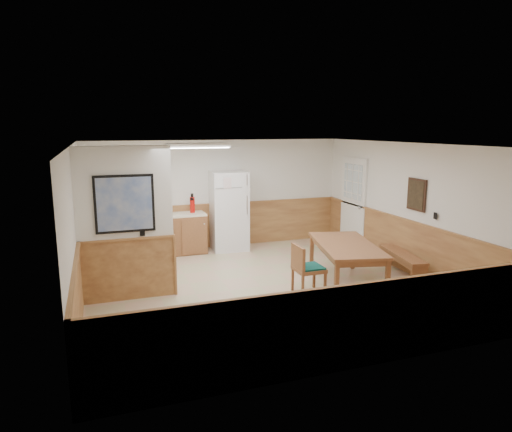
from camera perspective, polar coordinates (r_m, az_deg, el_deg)
name	(u,v)px	position (r m, az deg, el deg)	size (l,w,h in m)	color
ground	(261,287)	(8.20, 0.65, -8.81)	(6.00, 6.00, 0.00)	#C3B68C
ceiling	(261,144)	(7.71, 0.69, 8.93)	(6.00, 6.00, 0.02)	white
back_wall	(218,194)	(10.69, -4.82, 2.75)	(6.00, 0.02, 2.50)	white
right_wall	(407,208)	(9.30, 18.32, 0.99)	(0.02, 6.00, 2.50)	white
left_wall	(75,230)	(7.42, -21.70, -1.68)	(0.02, 6.00, 2.50)	white
wainscot_back	(218,226)	(10.80, -4.73, -1.20)	(6.00, 0.04, 1.00)	tan
wainscot_right	(403,245)	(9.44, 17.95, -3.50)	(0.04, 6.00, 1.00)	tan
wainscot_left	(80,278)	(7.61, -21.14, -7.19)	(0.04, 6.00, 1.00)	tan
partition_wall	(126,226)	(7.61, -16.00, -1.15)	(1.50, 0.20, 2.50)	white
kitchen_counter	(169,234)	(10.30, -10.83, -2.20)	(2.20, 0.61, 1.00)	brown
exterior_door	(353,203)	(10.86, 12.04, 1.62)	(0.07, 1.02, 2.15)	white
kitchen_window	(124,185)	(10.31, -16.20, 3.73)	(0.80, 0.04, 1.00)	white
wall_painting	(416,195)	(9.00, 19.42, 2.54)	(0.04, 0.50, 0.60)	#341F14
fluorescent_fixture	(198,145)	(8.75, -7.26, 8.74)	(1.20, 0.30, 0.09)	white
refrigerator	(229,211)	(10.44, -3.40, 0.64)	(0.83, 0.74, 1.81)	white
dining_table	(346,249)	(8.28, 11.23, -4.02)	(1.38, 2.09, 0.75)	brown
dining_bench	(402,259)	(9.10, 17.76, -5.09)	(0.58, 1.48, 0.45)	brown
dining_chair	(304,266)	(7.76, 6.02, -6.18)	(0.66, 0.47, 0.85)	brown
fire_extinguisher	(192,204)	(10.30, -7.96, 1.47)	(0.14, 0.14, 0.43)	red
soap_bottle	(123,212)	(10.13, -16.27, 0.53)	(0.07, 0.07, 0.23)	#198A2E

